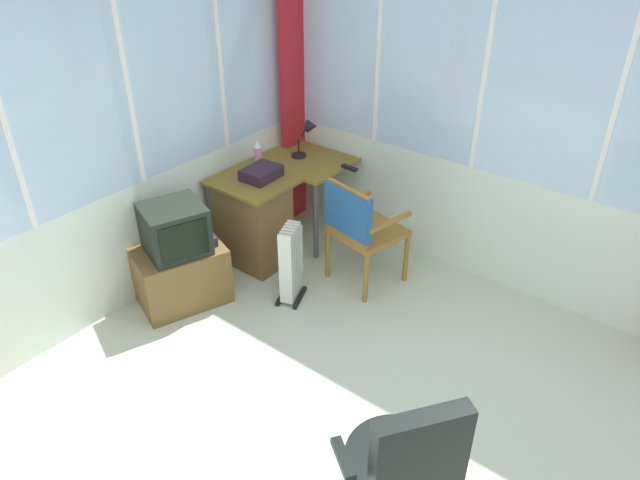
# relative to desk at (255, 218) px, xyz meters

# --- Properties ---
(ground) EXTENTS (5.16, 5.38, 0.06)m
(ground) POSITION_rel_desk_xyz_m (-1.17, -1.85, -0.42)
(ground) COLOR beige
(north_window_panel) EXTENTS (4.16, 0.07, 2.77)m
(north_window_panel) POSITION_rel_desk_xyz_m (-1.17, 0.36, 1.00)
(north_window_panel) COLOR silver
(north_window_panel) RESTS_ON ground
(east_window_panel) EXTENTS (0.07, 4.38, 2.77)m
(east_window_panel) POSITION_rel_desk_xyz_m (0.94, -1.85, 1.00)
(east_window_panel) COLOR silver
(east_window_panel) RESTS_ON ground
(curtain_corner) EXTENTS (0.31, 0.08, 2.67)m
(curtain_corner) POSITION_rel_desk_xyz_m (0.81, 0.23, 0.95)
(curtain_corner) COLOR red
(curtain_corner) RESTS_ON ground
(desk) EXTENTS (1.16, 0.75, 0.73)m
(desk) POSITION_rel_desk_xyz_m (0.00, 0.00, 0.00)
(desk) COLOR olive
(desk) RESTS_ON ground
(desk_lamp) EXTENTS (0.23, 0.20, 0.32)m
(desk_lamp) POSITION_rel_desk_xyz_m (0.67, -0.04, 0.54)
(desk_lamp) COLOR black
(desk_lamp) RESTS_ON desk
(tv_remote) EXTENTS (0.06, 0.15, 0.02)m
(tv_remote) POSITION_rel_desk_xyz_m (0.65, -0.48, 0.35)
(tv_remote) COLOR black
(tv_remote) RESTS_ON desk
(spray_bottle) EXTENTS (0.06, 0.06, 0.22)m
(spray_bottle) POSITION_rel_desk_xyz_m (0.24, 0.16, 0.44)
(spray_bottle) COLOR pink
(spray_bottle) RESTS_ON desk
(paper_tray) EXTENTS (0.31, 0.24, 0.09)m
(paper_tray) POSITION_rel_desk_xyz_m (0.08, -0.03, 0.38)
(paper_tray) COLOR #2C1E2C
(paper_tray) RESTS_ON desk
(wooden_armchair) EXTENTS (0.58, 0.57, 0.89)m
(wooden_armchair) POSITION_rel_desk_xyz_m (0.19, -0.88, 0.18)
(wooden_armchair) COLOR olive
(wooden_armchair) RESTS_ON ground
(office_chair) EXTENTS (0.61, 0.60, 0.97)m
(office_chair) POSITION_rel_desk_xyz_m (-1.40, -2.26, 0.16)
(office_chair) COLOR #B7B7BF
(office_chair) RESTS_ON ground
(tv_on_stand) EXTENTS (0.75, 0.64, 0.82)m
(tv_on_stand) POSITION_rel_desk_xyz_m (-0.78, 0.03, -0.02)
(tv_on_stand) COLOR brown
(tv_on_stand) RESTS_ON ground
(space_heater) EXTENTS (0.33, 0.26, 0.63)m
(space_heater) POSITION_rel_desk_xyz_m (-0.23, -0.59, -0.07)
(space_heater) COLOR silver
(space_heater) RESTS_ON ground
(potted_plant) EXTENTS (0.38, 0.38, 0.46)m
(potted_plant) POSITION_rel_desk_xyz_m (-1.25, -2.19, -0.14)
(potted_plant) COLOR silver
(potted_plant) RESTS_ON ground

